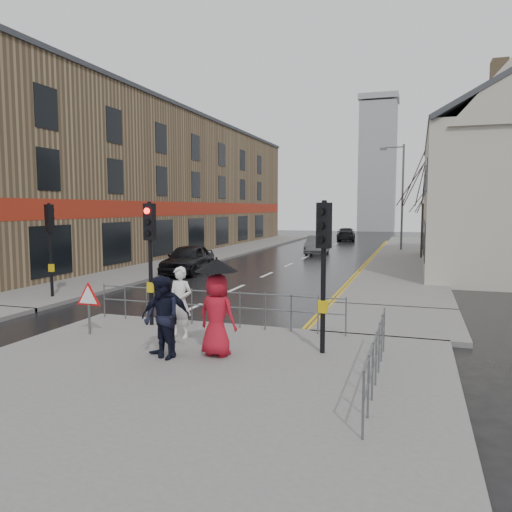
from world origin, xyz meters
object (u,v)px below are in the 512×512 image
Objects in this scene: car_mid at (317,245)px; pedestrian_a at (180,302)px; pedestrian_with_umbrella at (217,304)px; pedestrian_d at (166,317)px; pedestrian_b at (162,317)px; car_parked at (188,259)px.

pedestrian_a is at bearing -90.74° from car_mid.
pedestrian_d is (-1.05, -0.36, -0.27)m from pedestrian_with_umbrella.
pedestrian_a is at bearing 133.17° from pedestrian_b.
pedestrian_with_umbrella is 0.53× the size of car_mid.
pedestrian_d is 0.43× the size of car_mid.
pedestrian_a is at bearing 78.81° from pedestrian_d.
pedestrian_b is (0.42, -1.71, 0.00)m from pedestrian_a.
car_parked is (-7.04, 13.17, -0.54)m from pedestrian_with_umbrella.
pedestrian_a is 1.59m from pedestrian_d.
car_mid is at bearing 96.08° from pedestrian_with_umbrella.
car_parked is 1.08× the size of car_mid.
pedestrian_b is at bearing -116.15° from pedestrian_d.
pedestrian_b is 1.21m from pedestrian_with_umbrella.
pedestrian_d is at bearing 119.73° from pedestrian_b.
pedestrian_b is 14.97m from car_parked.
pedestrian_with_umbrella reaches higher than car_parked.
pedestrian_a is at bearing -69.53° from car_parked.
car_parked reaches higher than car_mid.
car_mid is (-2.73, 25.65, -0.62)m from pedestrian_with_umbrella.
pedestrian_with_umbrella reaches higher than car_mid.
car_parked is at bearing 120.18° from pedestrian_a.
pedestrian_b reaches higher than car_mid.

